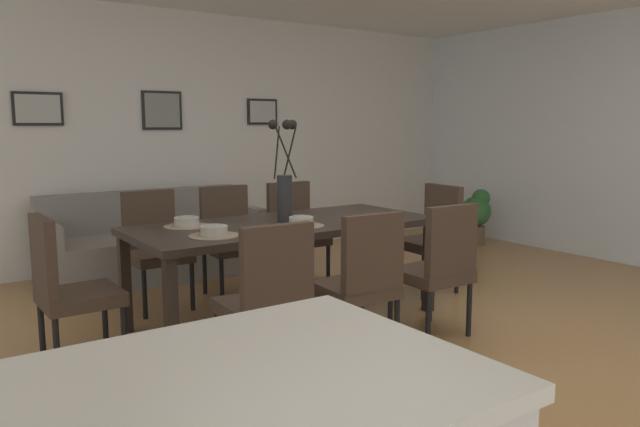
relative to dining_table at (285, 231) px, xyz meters
The scene contains 24 objects.
ground_plane 1.09m from the dining_table, 71.14° to the right, with size 9.00×9.00×0.00m, color #A87A47.
back_wall_panel 2.53m from the dining_table, 83.51° to the left, with size 9.00×0.10×2.60m, color silver.
side_window_wall 4.00m from the dining_table, ahead, with size 0.10×6.30×2.60m, color white.
dining_table is the anchor object (origin of this frame).
dining_chair_near_left 1.12m from the dining_table, 126.47° to the right, with size 0.46×0.46×0.92m.
dining_chair_near_right 1.13m from the dining_table, 125.67° to the left, with size 0.44×0.44×0.92m.
dining_chair_far_left 0.90m from the dining_table, 89.49° to the right, with size 0.47×0.47×0.92m.
dining_chair_far_right 0.90m from the dining_table, 90.14° to the left, with size 0.47×0.47×0.92m.
dining_chair_mid_left 1.12m from the dining_table, 52.92° to the right, with size 0.45×0.45×0.92m.
dining_chair_mid_right 1.09m from the dining_table, 53.69° to the left, with size 0.46×0.46×0.92m.
dining_chair_head_west 1.53m from the dining_table, behind, with size 0.45×0.45×0.92m.
dining_chair_head_east 1.51m from the dining_table, ahead, with size 0.46×0.46×0.92m.
centerpiece_vase 0.35m from the dining_table, 55.35° to the left, with size 0.21×0.23×0.73m.
placemat_near_left 0.70m from the dining_table, 161.62° to the right, with size 0.32×0.32×0.01m, color #7F705B.
bowl_near_left 0.70m from the dining_table, 161.62° to the right, with size 0.17×0.17×0.07m.
placemat_near_right 0.70m from the dining_table, 161.62° to the left, with size 0.32×0.32×0.01m, color #7F705B.
bowl_near_right 0.70m from the dining_table, 161.62° to the left, with size 0.17×0.17×0.07m.
placemat_far_left 0.23m from the dining_table, 90.00° to the right, with size 0.32×0.32×0.01m, color #7F705B.
bowl_far_left 0.24m from the dining_table, 90.00° to the right, with size 0.17×0.17×0.07m.
sofa 1.95m from the dining_table, 99.57° to the left, with size 1.98×0.84×0.80m.
framed_picture_left 2.79m from the dining_table, 116.31° to the left, with size 0.43×0.03×0.30m.
framed_picture_center 2.54m from the dining_table, 90.00° to the left, with size 0.41×0.03×0.39m.
framed_picture_right 2.79m from the dining_table, 63.69° to the left, with size 0.37×0.03×0.29m.
potted_plant 3.64m from the dining_table, 18.80° to the left, with size 0.36×0.36×0.67m.
Camera 1 is at (-2.56, -2.90, 1.44)m, focal length 34.16 mm.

